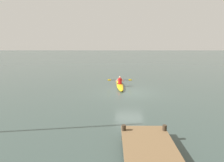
% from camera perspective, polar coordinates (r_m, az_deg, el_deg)
% --- Properties ---
extents(ground_plane, '(160.00, 160.00, 0.00)m').
position_cam_1_polar(ground_plane, '(18.10, 4.98, -3.21)').
color(ground_plane, '#384742').
extents(kayak, '(0.76, 5.00, 0.27)m').
position_cam_1_polar(kayak, '(20.29, 2.23, -1.19)').
color(kayak, '#EAB214').
rests_on(kayak, ground).
extents(kayaker, '(2.50, 0.44, 0.79)m').
position_cam_1_polar(kayaker, '(20.18, 2.25, 0.09)').
color(kayaker, red).
rests_on(kayaker, kayak).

